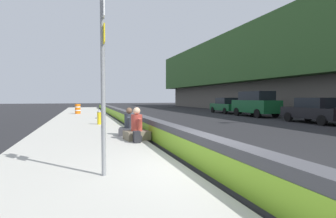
# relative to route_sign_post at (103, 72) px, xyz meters

# --- Properties ---
(ground_plane) EXTENTS (160.00, 160.00, 0.00)m
(ground_plane) POSITION_rel_route_sign_post_xyz_m (-0.10, -2.27, -2.21)
(ground_plane) COLOR #232326
(ground_plane) RESTS_ON ground
(sidewalk_strip) EXTENTS (80.00, 4.40, 0.14)m
(sidewalk_strip) POSITION_rel_route_sign_post_xyz_m (-0.10, 0.38, -2.14)
(sidewalk_strip) COLOR #B5B2A8
(sidewalk_strip) RESTS_ON ground_plane
(jersey_barrier) EXTENTS (76.00, 0.45, 0.85)m
(jersey_barrier) POSITION_rel_route_sign_post_xyz_m (-0.10, -2.27, -1.79)
(jersey_barrier) COLOR #47474C
(jersey_barrier) RESTS_ON ground_plane
(route_sign_post) EXTENTS (0.44, 0.09, 3.60)m
(route_sign_post) POSITION_rel_route_sign_post_xyz_m (0.00, 0.00, 0.00)
(route_sign_post) COLOR gray
(route_sign_post) RESTS_ON sidewalk_strip
(fire_hydrant) EXTENTS (0.26, 0.46, 0.88)m
(fire_hydrant) POSITION_rel_route_sign_post_xyz_m (10.54, -0.52, -1.62)
(fire_hydrant) COLOR gold
(fire_hydrant) RESTS_ON sidewalk_strip
(seated_person_foreground) EXTENTS (0.85, 0.96, 1.21)m
(seated_person_foreground) POSITION_rel_route_sign_post_xyz_m (4.30, -1.51, -1.69)
(seated_person_foreground) COLOR #706651
(seated_person_foreground) RESTS_ON sidewalk_strip
(seated_person_middle) EXTENTS (0.87, 0.96, 1.15)m
(seated_person_middle) POSITION_rel_route_sign_post_xyz_m (5.48, -1.43, -1.71)
(seated_person_middle) COLOR #424247
(seated_person_middle) RESTS_ON sidewalk_strip
(backpack) EXTENTS (0.32, 0.28, 0.40)m
(backpack) POSITION_rel_route_sign_post_xyz_m (3.64, -1.39, -1.88)
(backpack) COLOR #232328
(backpack) RESTS_ON sidewalk_strip
(construction_barrel) EXTENTS (0.54, 0.54, 0.95)m
(construction_barrel) POSITION_rel_route_sign_post_xyz_m (21.79, 0.87, -1.59)
(construction_barrel) COLOR orange
(construction_barrel) RESTS_ON sidewalk_strip
(parked_car_third) EXTENTS (4.56, 2.08, 1.71)m
(parked_car_third) POSITION_rel_route_sign_post_xyz_m (8.33, -14.36, -1.35)
(parked_car_third) COLOR black
(parked_car_third) RESTS_ON ground_plane
(parked_car_fourth) EXTENTS (4.82, 2.10, 2.28)m
(parked_car_fourth) POSITION_rel_route_sign_post_xyz_m (14.85, -14.45, -1.03)
(parked_car_fourth) COLOR #145128
(parked_car_fourth) RESTS_ON ground_plane
(parked_car_midline) EXTENTS (4.56, 2.06, 1.71)m
(parked_car_midline) POSITION_rel_route_sign_post_xyz_m (20.30, -14.62, -1.35)
(parked_car_midline) COLOR #145128
(parked_car_midline) RESTS_ON ground_plane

